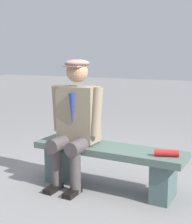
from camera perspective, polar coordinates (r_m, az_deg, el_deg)
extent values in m
plane|color=gray|center=(3.57, 2.04, -12.97)|extent=(30.00, 30.00, 0.00)
cube|color=#4E635A|center=(3.43, 2.09, -6.53)|extent=(1.60, 0.41, 0.07)
cube|color=#475E5C|center=(3.30, 11.58, -11.53)|extent=(0.18, 0.35, 0.38)
cube|color=#475E5C|center=(3.78, -6.16, -8.60)|extent=(0.18, 0.35, 0.38)
cube|color=gray|center=(3.51, -3.04, -0.33)|extent=(0.42, 0.24, 0.59)
cylinder|color=#1E2338|center=(3.47, -3.08, 3.97)|extent=(0.23, 0.23, 0.06)
cone|color=navy|center=(3.39, -4.13, 0.55)|extent=(0.07, 0.07, 0.32)
sphere|color=tan|center=(3.44, -3.28, 6.98)|extent=(0.23, 0.23, 0.23)
ellipsoid|color=gray|center=(3.44, -3.29, 8.40)|extent=(0.26, 0.26, 0.08)
cube|color=gray|center=(3.35, -4.20, 7.87)|extent=(0.18, 0.10, 0.02)
cylinder|color=#494243|center=(3.41, -2.46, -5.71)|extent=(0.15, 0.43, 0.15)
cylinder|color=#494243|center=(3.37, -3.59, -10.10)|extent=(0.11, 0.11, 0.47)
cube|color=black|center=(3.40, -4.09, -13.72)|extent=(0.10, 0.24, 0.05)
cylinder|color=gray|center=(3.35, 0.13, 0.02)|extent=(0.11, 0.17, 0.50)
cylinder|color=#494243|center=(3.52, -5.72, -5.22)|extent=(0.15, 0.43, 0.15)
cylinder|color=#494243|center=(3.49, -6.87, -9.44)|extent=(0.11, 0.11, 0.47)
cube|color=black|center=(3.52, -7.37, -12.95)|extent=(0.10, 0.24, 0.05)
cylinder|color=gray|center=(3.60, -6.66, 0.63)|extent=(0.11, 0.14, 0.50)
cylinder|color=#B21E1E|center=(3.15, 12.07, -6.96)|extent=(0.23, 0.13, 0.06)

